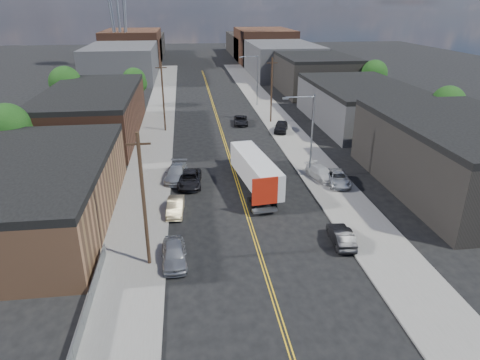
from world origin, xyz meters
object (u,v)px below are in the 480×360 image
object	(u,v)px
car_right_lot_b	(321,173)
car_ahead_truck	(241,120)
car_right_lot_a	(338,178)
car_left_c	(190,179)
semi_truck	(253,167)
car_left_a	(174,254)
car_left_b	(175,207)
car_right_lot_c	(281,126)
car_right_oncoming	(341,236)
car_left_d	(176,173)

from	to	relation	value
car_right_lot_b	car_ahead_truck	world-z (taller)	car_right_lot_b
car_right_lot_a	car_right_lot_b	size ratio (longest dim) A/B	1.05
car_left_c	car_ahead_truck	size ratio (longest dim) A/B	1.11
car_left_c	car_ahead_truck	xyz separation A→B (m)	(8.35, 23.16, -0.07)
semi_truck	car_left_c	size ratio (longest dim) A/B	2.77
car_left_a	car_ahead_truck	world-z (taller)	car_left_a
car_left_b	car_right_lot_c	distance (m)	28.47
car_ahead_truck	car_left_c	bearing A→B (deg)	-104.50
car_right_oncoming	car_right_lot_c	bearing A→B (deg)	-89.38
car_right_lot_c	car_left_b	bearing A→B (deg)	-104.85
car_right_lot_b	car_right_lot_a	bearing A→B (deg)	-67.28
car_left_b	car_right_lot_c	world-z (taller)	car_right_lot_c
semi_truck	car_ahead_truck	distance (m)	24.15
car_left_c	car_right_lot_b	xyz separation A→B (m)	(13.99, -0.30, 0.09)
car_left_a	car_right_oncoming	xyz separation A→B (m)	(13.00, 1.05, -0.07)
car_left_c	car_left_d	distance (m)	2.20
car_left_a	car_left_d	distance (m)	16.00
car_left_d	car_right_lot_b	size ratio (longest dim) A/B	1.17
car_right_lot_b	car_ahead_truck	distance (m)	24.13
car_right_oncoming	car_right_lot_b	size ratio (longest dim) A/B	0.93
car_left_a	car_left_d	xyz separation A→B (m)	(0.00, 16.00, 0.00)
car_right_lot_b	semi_truck	bearing A→B (deg)	168.65
car_right_oncoming	car_right_lot_a	xyz separation A→B (m)	(3.69, 11.32, 0.12)
semi_truck	car_left_d	bearing A→B (deg)	154.23
car_right_lot_b	car_left_c	bearing A→B (deg)	163.02
car_right_oncoming	car_right_lot_a	world-z (taller)	car_right_lot_a
car_left_d	car_ahead_truck	size ratio (longest dim) A/B	1.15
car_right_oncoming	car_right_lot_a	distance (m)	11.91
car_right_lot_c	semi_truck	bearing A→B (deg)	-93.76
car_left_c	car_left_d	world-z (taller)	car_left_d
car_left_c	car_right_lot_a	size ratio (longest dim) A/B	1.09
semi_truck	car_left_a	xyz separation A→B (m)	(-7.90, -13.43, -1.30)
car_left_d	car_right_lot_c	bearing A→B (deg)	54.77
car_left_c	car_right_lot_b	bearing A→B (deg)	2.28
semi_truck	car_left_c	xyz separation A→B (m)	(-6.50, 0.88, -1.35)
car_left_d	car_left_c	bearing A→B (deg)	-42.89
car_left_c	car_ahead_truck	bearing A→B (deg)	73.71
car_left_a	car_ahead_truck	bearing A→B (deg)	72.91
car_right_oncoming	car_right_lot_c	world-z (taller)	car_right_lot_c
car_left_a	car_right_oncoming	size ratio (longest dim) A/B	1.07
car_right_oncoming	semi_truck	bearing A→B (deg)	-63.32
car_right_oncoming	car_right_lot_b	xyz separation A→B (m)	(2.39, 12.95, 0.12)
semi_truck	car_left_b	xyz separation A→B (m)	(-7.90, -5.43, -1.39)
semi_truck	car_left_a	size ratio (longest dim) A/B	3.17
semi_truck	car_left_a	bearing A→B (deg)	-128.20
car_right_lot_c	car_ahead_truck	world-z (taller)	car_right_lot_c
car_left_b	car_ahead_truck	world-z (taller)	car_left_b
car_left_a	car_left_c	xyz separation A→B (m)	(1.40, 14.30, -0.05)
semi_truck	car_right_oncoming	size ratio (longest dim) A/B	3.41
car_right_oncoming	car_left_c	bearing A→B (deg)	-44.53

